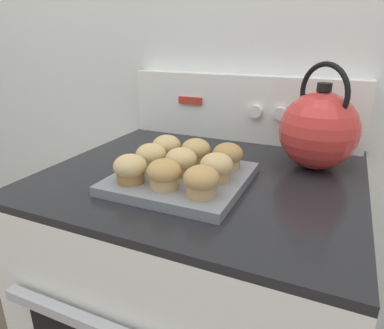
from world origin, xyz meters
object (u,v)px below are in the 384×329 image
(muffin_r0_c0, at_px, (130,169))
(muffin_r1_c0, at_px, (151,157))
(muffin_r2_c2, at_px, (228,156))
(tea_kettle, at_px, (318,129))
(muffin_r1_c1, at_px, (181,161))
(muffin_pan, at_px, (182,178))
(muffin_r1_c2, at_px, (216,167))
(muffin_r2_c1, at_px, (196,151))
(muffin_r2_c0, at_px, (167,147))
(stove_range, at_px, (202,308))
(muffin_r0_c1, at_px, (164,174))
(muffin_r0_c2, at_px, (201,181))

(muffin_r0_c0, bearing_deg, muffin_r1_c0, 89.68)
(muffin_r2_c2, bearing_deg, tea_kettle, 39.10)
(muffin_r1_c1, bearing_deg, muffin_pan, -39.78)
(muffin_r1_c2, bearing_deg, muffin_r2_c1, 135.54)
(muffin_pan, distance_m, tea_kettle, 0.37)
(muffin_r1_c0, xyz_separation_m, muffin_r1_c2, (0.17, -0.00, 0.00))
(muffin_r2_c0, relative_size, muffin_r2_c1, 1.00)
(muffin_pan, height_order, muffin_r2_c1, muffin_r2_c1)
(muffin_pan, relative_size, tea_kettle, 1.10)
(muffin_r1_c2, distance_m, tea_kettle, 0.30)
(stove_range, relative_size, muffin_r1_c1, 12.21)
(muffin_pan, xyz_separation_m, muffin_r1_c1, (-0.00, 0.00, 0.04))
(muffin_r1_c0, relative_size, muffin_r1_c2, 1.00)
(muffin_pan, height_order, muffin_r2_c0, muffin_r2_c0)
(muffin_pan, xyz_separation_m, muffin_r0_c1, (-0.00, -0.08, 0.04))
(muffin_r1_c0, distance_m, muffin_r2_c1, 0.11)
(muffin_pan, relative_size, muffin_r0_c2, 4.03)
(muffin_r1_c1, bearing_deg, muffin_r1_c0, 179.18)
(muffin_pan, xyz_separation_m, muffin_r1_c2, (0.08, -0.00, 0.04))
(muffin_r0_c1, height_order, muffin_r1_c1, same)
(muffin_r2_c2, bearing_deg, muffin_pan, -135.74)
(muffin_r1_c0, distance_m, tea_kettle, 0.42)
(tea_kettle, bearing_deg, muffin_r1_c0, -146.73)
(muffin_r0_c1, relative_size, tea_kettle, 0.27)
(muffin_r2_c0, xyz_separation_m, muffin_r2_c1, (0.08, 0.00, 0.00))
(muffin_r0_c1, xyz_separation_m, muffin_r1_c0, (-0.08, 0.08, 0.00))
(stove_range, height_order, muffin_r2_c2, muffin_r2_c2)
(muffin_r2_c0, bearing_deg, muffin_r1_c0, -89.04)
(muffin_pan, height_order, muffin_r0_c1, muffin_r0_c1)
(muffin_r1_c1, distance_m, muffin_r2_c2, 0.12)
(muffin_r0_c1, relative_size, muffin_r1_c2, 1.00)
(muffin_r1_c1, height_order, muffin_r2_c2, same)
(muffin_pan, height_order, tea_kettle, tea_kettle)
(muffin_pan, xyz_separation_m, muffin_r1_c0, (-0.08, 0.00, 0.04))
(muffin_pan, relative_size, muffin_r0_c0, 4.03)
(muffin_r2_c0, bearing_deg, muffin_pan, -45.01)
(muffin_r0_c0, bearing_deg, muffin_r0_c1, 2.33)
(stove_range, xyz_separation_m, muffin_r1_c0, (-0.10, -0.09, 0.49))
(muffin_r0_c2, distance_m, muffin_r1_c0, 0.19)
(muffin_r1_c1, relative_size, muffin_r2_c2, 1.00)
(muffin_pan, distance_m, muffin_r2_c2, 0.12)
(muffin_r2_c2, bearing_deg, muffin_r0_c1, -117.34)
(muffin_pan, distance_m, muffin_r1_c2, 0.09)
(stove_range, xyz_separation_m, muffin_r0_c1, (-0.02, -0.17, 0.49))
(muffin_pan, xyz_separation_m, muffin_r2_c2, (0.08, 0.08, 0.04))
(muffin_r0_c0, xyz_separation_m, muffin_r1_c2, (0.17, 0.08, 0.00))
(muffin_r1_c2, distance_m, muffin_r2_c1, 0.12)
(stove_range, xyz_separation_m, muffin_r2_c0, (-0.10, -0.01, 0.49))
(muffin_r1_c0, distance_m, muffin_r1_c2, 0.17)
(muffin_pan, bearing_deg, muffin_r2_c1, 90.52)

